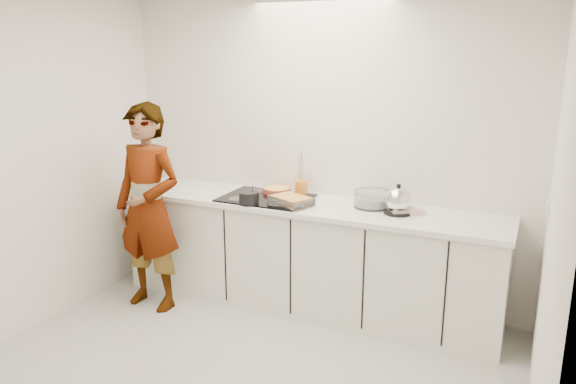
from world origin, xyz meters
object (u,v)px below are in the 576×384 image
at_px(saucepan, 249,197).
at_px(mixing_bowl, 372,200).
at_px(hob, 266,198).
at_px(kettle, 398,201).
at_px(tart_dish, 277,190).
at_px(cook, 148,208).
at_px(baking_dish, 291,200).
at_px(utensil_crock, 301,189).

distance_m(saucepan, mixing_bowl, 0.99).
relative_size(hob, mixing_bowl, 2.14).
bearing_deg(hob, kettle, 1.45).
height_order(tart_dish, cook, cook).
height_order(hob, baking_dish, baking_dish).
height_order(hob, mixing_bowl, mixing_bowl).
height_order(saucepan, baking_dish, saucepan).
relative_size(kettle, utensil_crock, 2.03).
relative_size(saucepan, utensil_crock, 1.61).
distance_m(hob, mixing_bowl, 0.89).
bearing_deg(hob, saucepan, -101.14).
bearing_deg(cook, hob, 33.72).
distance_m(tart_dish, kettle, 1.11).
relative_size(mixing_bowl, utensil_crock, 2.53).
relative_size(tart_dish, saucepan, 1.41).
distance_m(kettle, utensil_crock, 0.89).
relative_size(baking_dish, cook, 0.23).
height_order(mixing_bowl, utensil_crock, mixing_bowl).
bearing_deg(saucepan, utensil_crock, 56.47).
bearing_deg(baking_dish, mixing_bowl, 20.98).
relative_size(baking_dish, utensil_crock, 2.93).
relative_size(utensil_crock, cook, 0.08).
xyz_separation_m(tart_dish, kettle, (1.10, -0.15, 0.06)).
bearing_deg(saucepan, baking_dish, 19.08).
distance_m(saucepan, kettle, 1.18).
bearing_deg(mixing_bowl, tart_dish, 176.26).
bearing_deg(hob, utensil_crock, 40.48).
bearing_deg(kettle, hob, -178.55).
bearing_deg(utensil_crock, tart_dish, -175.34).
xyz_separation_m(baking_dish, cook, (-1.11, -0.40, -0.10)).
bearing_deg(mixing_bowl, kettle, -22.88).
bearing_deg(saucepan, kettle, 12.03).
bearing_deg(hob, mixing_bowl, 8.05).
height_order(tart_dish, baking_dish, baking_dish).
bearing_deg(baking_dish, kettle, 9.18).
xyz_separation_m(tart_dish, saucepan, (-0.06, -0.40, 0.02)).
xyz_separation_m(tart_dish, mixing_bowl, (0.87, -0.06, 0.03)).
bearing_deg(utensil_crock, mixing_bowl, -6.57).
bearing_deg(tart_dish, baking_dish, -47.24).
xyz_separation_m(hob, utensil_crock, (0.23, 0.20, 0.06)).
distance_m(saucepan, baking_dish, 0.34).
relative_size(hob, kettle, 2.66).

